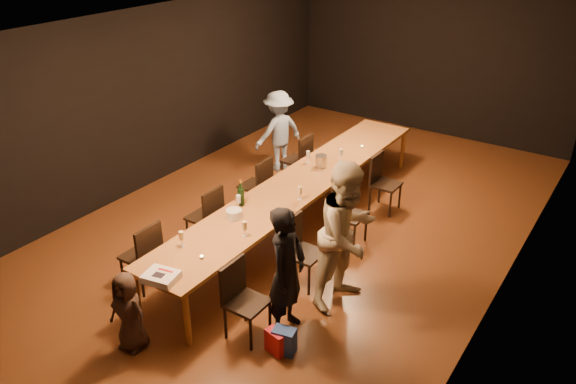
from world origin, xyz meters
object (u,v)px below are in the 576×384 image
Objects in this scene: ice_bucket at (321,161)px; man_blue at (279,131)px; chair_left_0 at (141,255)px; chair_left_2 at (255,185)px; child at (128,312)px; plate_stack at (234,214)px; chair_right_3 at (386,184)px; chair_left_3 at (297,160)px; woman_birthday at (287,272)px; birthday_cake at (161,277)px; chair_right_1 at (305,253)px; woman_tan at (348,235)px; champagne_bottle at (241,192)px; chair_right_2 at (350,214)px; table at (300,185)px; chair_left_1 at (204,216)px; chair_right_0 at (247,302)px.

man_blue is at bearing 147.47° from ice_bucket.
chair_left_0 is 1.00× the size of chair_left_2.
child is 1.91m from plate_stack.
chair_right_3 is 1.00× the size of chair_left_3.
woman_birthday is at bearing -80.00° from chair_left_0.
birthday_cake is at bearing -118.63° from chair_left_0.
chair_right_1 is 0.50× the size of woman_tan.
champagne_bottle is (0.56, -1.04, 0.47)m from chair_left_2.
woman_tan is at bearing 91.23° from chair_right_1.
chair_left_3 is 4.36× the size of plate_stack.
chair_left_0 reaches higher than birthday_cake.
chair_right_2 is 1.74m from plate_stack.
ice_bucket reaches higher than table.
table is 15.90× the size of champagne_bottle.
plate_stack is (-1.57, -0.20, -0.12)m from woman_tan.
chair_left_1 is 4.36× the size of plate_stack.
birthday_cake is (0.92, -2.90, 0.33)m from chair_left_2.
chair_left_1 is 0.50× the size of woman_tan.
chair_right_1 is 0.75m from woman_tan.
child reaches higher than chair_left_3.
birthday_cake is at bearing -151.68° from chair_left_1.
woman_birthday reaches higher than birthday_cake.
chair_left_0 is 2.25× the size of birthday_cake.
chair_right_1 is at bearing 10.57° from plate_stack.
champagne_bottle is at bearing 89.50° from child.
table is at bearing 62.10° from woman_tan.
man_blue reaches higher than chair_right_2.
chair_left_2 is at bearing 36.78° from woman_birthday.
chair_right_0 is (0.85, -2.40, -0.24)m from table.
chair_left_1 is at bearing 59.49° from woman_birthday.
chair_left_1 is at bearing 104.63° from child.
table is at bearing 64.21° from man_blue.
chair_left_0 is (-1.70, -3.60, 0.00)m from chair_right_3.
plate_stack is 2.02m from ice_bucket.
chair_left_1 and chair_left_2 have the same top height.
woman_birthday is (2.00, 0.35, 0.33)m from chair_left_0.
chair_left_1 is 2.33m from woman_tan.
child reaches higher than chair_right_0.
table is 3.23× the size of woman_tan.
child is at bearing -88.83° from plate_stack.
man_blue is 6.98× the size of plate_stack.
chair_left_0 is 4.36× the size of plate_stack.
child reaches higher than table.
chair_right_1 is at bearing -125.22° from chair_left_2.
champagne_bottle is at bearing 113.61° from plate_stack.
woman_tan is (1.43, -1.19, 0.23)m from table.
table is at bearing -35.31° from chair_right_3.
chair_right_1 and chair_left_2 have the same top height.
chair_left_0 is 1.20m from chair_left_1.
man_blue is at bearing 114.48° from plate_stack.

